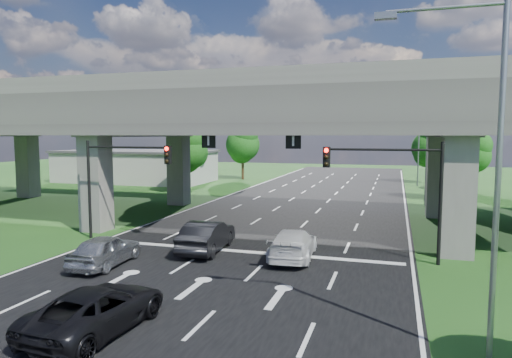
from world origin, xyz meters
The scene contains 19 objects.
ground centered at (0.00, 0.00, 0.00)m, with size 160.00×160.00×0.00m, color #1C4516.
road centered at (0.00, 10.00, 0.01)m, with size 18.00×120.00×0.03m, color black.
overpass centered at (0.00, 12.00, 7.92)m, with size 80.00×15.00×10.00m.
warehouse centered at (-26.00, 35.00, 2.00)m, with size 20.00×10.00×4.00m, color #9E9E99.
signal_right centered at (7.82, 3.94, 4.19)m, with size 5.76×0.54×6.00m.
signal_left centered at (-7.82, 3.94, 4.19)m, with size 5.76×0.54×6.00m.
streetlight_near centered at (10.10, -6.00, 5.85)m, with size 3.38×0.25×10.00m.
streetlight_far centered at (10.10, 24.00, 5.85)m, with size 3.38×0.25×10.00m.
streetlight_beyond centered at (10.10, 40.00, 5.85)m, with size 3.38×0.25×10.00m.
tree_left_near centered at (-13.95, 26.00, 4.82)m, with size 4.50×4.50×7.80m.
tree_left_mid centered at (-16.95, 34.00, 4.17)m, with size 3.91×3.90×6.76m.
tree_left_far centered at (-12.95, 42.00, 5.14)m, with size 4.80×4.80×8.32m.
tree_right_near centered at (13.05, 28.00, 4.50)m, with size 4.20×4.20×7.28m.
tree_right_mid centered at (16.05, 36.00, 4.17)m, with size 3.91×3.90×6.76m.
tree_right_far centered at (12.05, 44.00, 4.82)m, with size 4.50×4.50×7.80m.
car_silver centered at (-5.40, -0.98, 0.79)m, with size 1.80×4.47×1.52m, color #AEB1B6.
car_dark centered at (-1.80, 3.00, 0.86)m, with size 1.76×5.06×1.67m, color black.
car_white centered at (2.98, 3.00, 0.77)m, with size 2.08×5.11×1.48m, color silver.
car_trailing centered at (-1.15, -7.41, 0.76)m, with size 2.41×5.23×1.45m, color black.
Camera 1 is at (7.89, -19.43, 6.33)m, focal length 32.00 mm.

